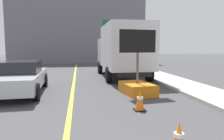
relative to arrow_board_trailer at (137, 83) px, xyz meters
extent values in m
cube|color=#B2ADA3|center=(2.78, -1.78, -0.41)|extent=(1.95, 48.00, 0.14)
cube|color=yellow|center=(-2.74, -1.78, -0.48)|extent=(0.14, 36.00, 0.01)
cube|color=orange|center=(0.00, 0.00, -0.26)|extent=(1.32, 1.93, 0.45)
cylinder|color=#4C4C4C|center=(0.00, 0.00, 0.62)|extent=(0.10, 0.10, 1.30)
cube|color=black|center=(0.00, 0.00, 1.74)|extent=(1.60, 0.29, 0.95)
sphere|color=yellow|center=(0.54, 0.12, 1.74)|extent=(0.09, 0.09, 0.09)
sphere|color=yellow|center=(0.24, 0.08, 1.74)|extent=(0.09, 0.09, 0.09)
sphere|color=yellow|center=(-0.06, 0.04, 1.74)|extent=(0.09, 0.09, 0.09)
sphere|color=yellow|center=(-0.35, 0.00, 1.74)|extent=(0.09, 0.09, 0.09)
sphere|color=yellow|center=(-0.52, -0.02, 1.92)|extent=(0.09, 0.09, 0.09)
sphere|color=yellow|center=(-0.52, -0.02, 1.56)|extent=(0.09, 0.09, 0.09)
cube|color=black|center=(0.36, 5.00, 0.09)|extent=(1.83, 6.66, 0.25)
cube|color=silver|center=(0.33, 7.39, 1.17)|extent=(2.51, 1.89, 1.90)
cube|color=silver|center=(0.38, 3.98, 1.53)|extent=(2.54, 4.55, 2.63)
cylinder|color=black|center=(-0.86, 7.24, -0.03)|extent=(0.29, 0.90, 0.90)
cylinder|color=black|center=(1.53, 7.27, -0.03)|extent=(0.29, 0.90, 0.90)
cylinder|color=black|center=(-0.80, 2.99, -0.03)|extent=(0.29, 0.90, 0.90)
cylinder|color=black|center=(1.58, 3.02, -0.03)|extent=(0.29, 0.90, 0.90)
cube|color=silver|center=(-4.98, 0.87, 0.10)|extent=(2.07, 4.52, 0.60)
cube|color=black|center=(-4.99, 1.09, 0.65)|extent=(1.73, 2.07, 0.50)
cylinder|color=black|center=(-4.02, -0.55, -0.15)|extent=(0.25, 0.67, 0.66)
cylinder|color=black|center=(-4.16, 2.38, -0.15)|extent=(0.25, 0.67, 0.66)
cylinder|color=black|center=(-5.94, 2.29, -0.15)|extent=(0.25, 0.67, 0.66)
cylinder|color=gray|center=(2.73, 13.46, 2.02)|extent=(0.18, 0.18, 5.00)
cube|color=#0F6033|center=(1.33, 13.39, 3.67)|extent=(2.60, 0.19, 1.30)
cube|color=white|center=(1.33, 13.42, 3.67)|extent=(1.82, 0.10, 0.18)
cube|color=slate|center=(-2.44, 21.98, 3.52)|extent=(16.68, 9.46, 8.01)
cone|color=orange|center=(-0.63, -5.00, -0.16)|extent=(0.28, 0.28, 0.59)
cylinder|color=white|center=(-0.63, -5.00, -0.13)|extent=(0.19, 0.19, 0.08)
cube|color=black|center=(-0.57, -2.30, -0.47)|extent=(0.36, 0.36, 0.03)
cone|color=orange|center=(-0.57, -2.30, -0.12)|extent=(0.28, 0.28, 0.66)
cylinder|color=white|center=(-0.57, -2.30, -0.09)|extent=(0.19, 0.19, 0.08)
camera|label=1|loc=(-2.44, -8.46, 1.49)|focal=33.46mm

